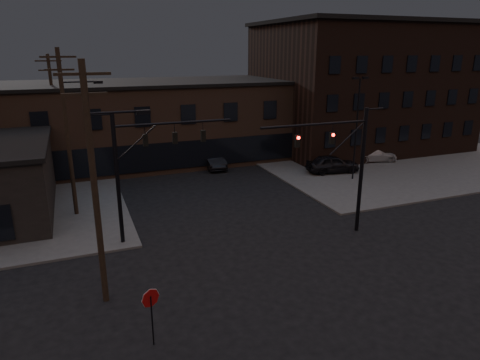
{
  "coord_description": "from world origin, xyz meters",
  "views": [
    {
      "loc": [
        -10.09,
        -16.75,
        11.32
      ],
      "look_at": [
        -0.68,
        7.12,
        3.5
      ],
      "focal_mm": 32.0,
      "sensor_mm": 36.0,
      "label": 1
    }
  ],
  "objects_px": {
    "traffic_signal_near": "(347,159)",
    "car_crossing": "(213,160)",
    "parked_car_lot_a": "(333,164)",
    "traffic_signal_far": "(139,162)",
    "stop_sign": "(151,304)",
    "parked_car_lot_b": "(374,155)"
  },
  "relations": [
    {
      "from": "traffic_signal_far",
      "to": "parked_car_lot_b",
      "type": "xyz_separation_m",
      "value": [
        25.66,
        10.57,
        -4.18
      ]
    },
    {
      "from": "stop_sign",
      "to": "car_crossing",
      "type": "distance_m",
      "value": 27.05
    },
    {
      "from": "traffic_signal_near",
      "to": "parked_car_lot_a",
      "type": "xyz_separation_m",
      "value": [
        7.09,
        11.96,
        -3.93
      ]
    },
    {
      "from": "traffic_signal_near",
      "to": "traffic_signal_far",
      "type": "bearing_deg",
      "value": 163.83
    },
    {
      "from": "stop_sign",
      "to": "parked_car_lot_b",
      "type": "xyz_separation_m",
      "value": [
        26.94,
        20.55,
        -1.01
      ]
    },
    {
      "from": "stop_sign",
      "to": "traffic_signal_near",
      "type": "bearing_deg",
      "value": 25.9
    },
    {
      "from": "traffic_signal_near",
      "to": "car_crossing",
      "type": "bearing_deg",
      "value": 98.45
    },
    {
      "from": "car_crossing",
      "to": "parked_car_lot_a",
      "type": "bearing_deg",
      "value": -29.31
    },
    {
      "from": "traffic_signal_far",
      "to": "stop_sign",
      "type": "distance_m",
      "value": 10.55
    },
    {
      "from": "traffic_signal_near",
      "to": "stop_sign",
      "type": "distance_m",
      "value": 15.17
    },
    {
      "from": "traffic_signal_near",
      "to": "stop_sign",
      "type": "bearing_deg",
      "value": -154.1
    },
    {
      "from": "stop_sign",
      "to": "parked_car_lot_a",
      "type": "xyz_separation_m",
      "value": [
        20.45,
        18.45,
        -0.85
      ]
    },
    {
      "from": "traffic_signal_near",
      "to": "stop_sign",
      "type": "height_order",
      "value": "traffic_signal_near"
    },
    {
      "from": "traffic_signal_near",
      "to": "car_crossing",
      "type": "height_order",
      "value": "traffic_signal_near"
    },
    {
      "from": "traffic_signal_far",
      "to": "parked_car_lot_a",
      "type": "relative_size",
      "value": 1.61
    },
    {
      "from": "traffic_signal_near",
      "to": "traffic_signal_far",
      "type": "relative_size",
      "value": 1.0
    },
    {
      "from": "parked_car_lot_a",
      "to": "parked_car_lot_b",
      "type": "height_order",
      "value": "parked_car_lot_a"
    },
    {
      "from": "traffic_signal_far",
      "to": "stop_sign",
      "type": "height_order",
      "value": "traffic_signal_far"
    },
    {
      "from": "car_crossing",
      "to": "traffic_signal_near",
      "type": "bearing_deg",
      "value": -77.72
    },
    {
      "from": "traffic_signal_near",
      "to": "traffic_signal_far",
      "type": "height_order",
      "value": "same"
    },
    {
      "from": "traffic_signal_near",
      "to": "parked_car_lot_a",
      "type": "distance_m",
      "value": 14.45
    },
    {
      "from": "parked_car_lot_b",
      "to": "parked_car_lot_a",
      "type": "bearing_deg",
      "value": 122.25
    }
  ]
}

